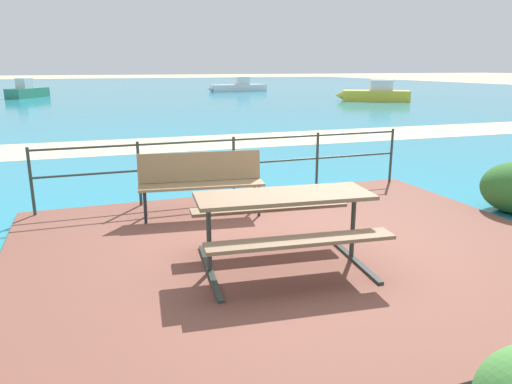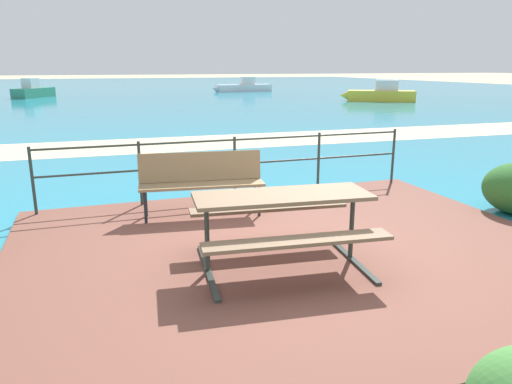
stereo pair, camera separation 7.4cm
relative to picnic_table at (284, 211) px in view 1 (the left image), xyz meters
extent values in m
plane|color=tan|center=(0.32, 0.40, -0.65)|extent=(240.00, 240.00, 0.00)
cube|color=brown|center=(0.32, 0.40, -0.62)|extent=(6.40, 5.20, 0.06)
cube|color=teal|center=(0.32, 40.40, -0.65)|extent=(90.00, 90.00, 0.01)
cube|color=beige|center=(0.32, 8.82, -0.65)|extent=(54.05, 3.88, 0.01)
cube|color=#7A6047|center=(0.00, 0.00, 0.17)|extent=(1.86, 0.83, 0.04)
cube|color=#7A6047|center=(-0.06, -0.55, -0.12)|extent=(1.82, 0.45, 0.04)
cube|color=#7A6047|center=(0.06, 0.55, -0.12)|extent=(1.82, 0.45, 0.04)
cylinder|color=#2D3833|center=(-0.78, 0.08, -0.21)|extent=(0.05, 0.05, 0.76)
cube|color=#2D3833|center=(-0.78, 0.08, -0.58)|extent=(0.20, 1.37, 0.03)
cylinder|color=#2D3833|center=(0.78, -0.08, -0.21)|extent=(0.05, 0.05, 0.76)
cube|color=#2D3833|center=(0.78, -0.08, -0.58)|extent=(0.20, 1.37, 0.03)
cube|color=#8C704C|center=(-0.41, 1.94, -0.14)|extent=(1.75, 0.62, 0.04)
cube|color=#8C704C|center=(-0.38, 2.12, 0.08)|extent=(1.71, 0.29, 0.41)
cylinder|color=#1E2328|center=(-1.20, 1.89, -0.37)|extent=(0.04, 0.04, 0.45)
cylinder|color=#1E2328|center=(-1.16, 2.19, -0.37)|extent=(0.04, 0.04, 0.45)
cylinder|color=#1E2328|center=(0.34, 1.69, -0.37)|extent=(0.04, 0.04, 0.45)
cylinder|color=#1E2328|center=(0.38, 1.99, -0.37)|extent=(0.04, 0.04, 0.45)
cylinder|color=#2D3833|center=(-2.63, 2.80, -0.11)|extent=(0.04, 0.04, 0.97)
cylinder|color=#2D3833|center=(-1.15, 2.80, -0.11)|extent=(0.04, 0.04, 0.97)
cylinder|color=#2D3833|center=(0.32, 2.80, -0.11)|extent=(0.04, 0.04, 0.97)
cylinder|color=#2D3833|center=(1.80, 2.80, -0.11)|extent=(0.04, 0.04, 0.97)
cylinder|color=#2D3833|center=(3.27, 2.80, -0.11)|extent=(0.04, 0.04, 0.97)
cylinder|color=#2D3833|center=(0.32, 2.80, 0.33)|extent=(5.90, 0.03, 0.03)
cylinder|color=#2D3833|center=(0.32, 2.80, -0.06)|extent=(5.90, 0.03, 0.03)
cube|color=silver|center=(10.66, 35.09, -0.36)|extent=(4.89, 1.77, 0.58)
cube|color=silver|center=(11.02, 35.13, 0.25)|extent=(1.22, 0.82, 0.63)
cone|color=silver|center=(8.04, 34.76, -0.36)|extent=(0.56, 0.58, 0.52)
cube|color=#338466|center=(-5.37, 32.02, -0.32)|extent=(2.64, 3.37, 0.64)
cube|color=silver|center=(-5.49, 31.81, 0.33)|extent=(1.10, 1.14, 0.66)
cone|color=#338466|center=(-4.38, 33.63, -0.32)|extent=(0.75, 0.73, 0.58)
cube|color=yellow|center=(15.16, 21.34, -0.32)|extent=(4.15, 3.25, 0.64)
cube|color=silver|center=(15.41, 21.19, 0.31)|extent=(1.55, 1.37, 0.63)
cone|color=yellow|center=(13.23, 22.48, -0.32)|extent=(0.72, 0.75, 0.58)
camera|label=1|loc=(-1.85, -4.32, 1.45)|focal=33.49mm
camera|label=2|loc=(-1.78, -4.35, 1.45)|focal=33.49mm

